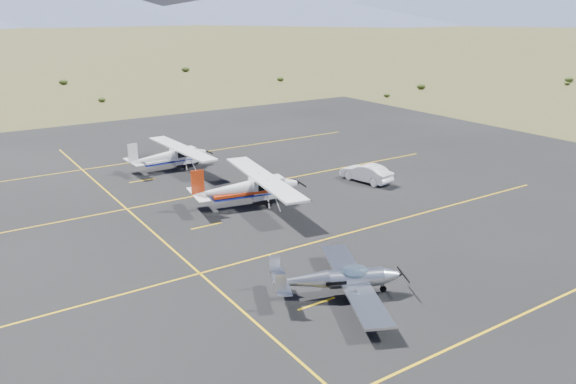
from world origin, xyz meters
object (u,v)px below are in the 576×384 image
object	(u,v)px
sedan	(366,173)
aircraft_plain	(170,156)
aircraft_cessna	(248,187)
aircraft_low_wing	(340,279)

from	to	relation	value
sedan	aircraft_plain	bearing A→B (deg)	-57.32
aircraft_cessna	sedan	distance (m)	9.86
aircraft_cessna	aircraft_plain	xyz separation A→B (m)	(-0.92, 10.93, -0.11)
aircraft_low_wing	aircraft_cessna	world-z (taller)	aircraft_cessna
aircraft_low_wing	aircraft_cessna	size ratio (longest dim) A/B	0.72
aircraft_low_wing	sedan	distance (m)	17.70
aircraft_cessna	aircraft_plain	size ratio (longest dim) A/B	1.11
aircraft_low_wing	sedan	xyz separation A→B (m)	(12.45, 12.58, -0.16)
aircraft_low_wing	sedan	bearing A→B (deg)	69.75
aircraft_cessna	aircraft_plain	world-z (taller)	aircraft_cessna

